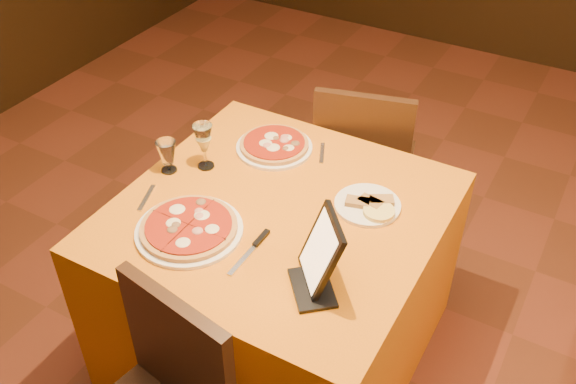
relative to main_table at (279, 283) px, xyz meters
The scene contains 11 objects.
main_table is the anchor object (origin of this frame).
chair_main_far 0.81m from the main_table, 90.00° to the left, with size 0.41×0.41×0.91m, color black, non-canonical shape.
pizza_near 0.51m from the main_table, 128.54° to the right, with size 0.37×0.37×0.03m.
pizza_far 0.54m from the main_table, 122.61° to the left, with size 0.30×0.30×0.03m.
cutlet_dish 0.50m from the main_table, 31.88° to the left, with size 0.24×0.24×0.03m.
wine_glass 0.60m from the main_table, 167.25° to the left, with size 0.09×0.09×0.19m, color #D8D07B, non-canonical shape.
water_glass 0.65m from the main_table, behind, with size 0.07×0.07×0.13m, color silver, non-canonical shape.
tablet 0.61m from the main_table, 39.23° to the right, with size 0.20×0.02×0.24m, color black.
knife 0.46m from the main_table, 83.26° to the right, with size 0.21×0.02×0.01m, color #A7A6AC.
fork_near 0.61m from the main_table, 157.66° to the right, with size 0.15×0.02×0.01m, color #A4A6AB.
fork_far 0.54m from the main_table, 93.07° to the left, with size 0.14×0.02×0.01m, color #BBBBC3.
Camera 1 is at (0.40, -1.16, 2.20)m, focal length 40.00 mm.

